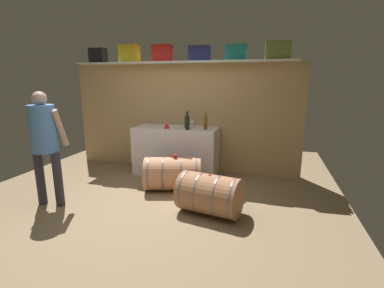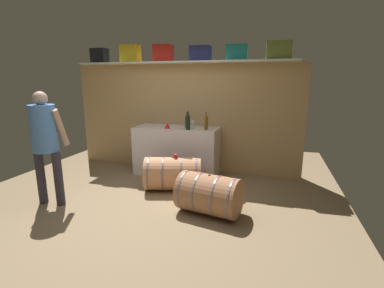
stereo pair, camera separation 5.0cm
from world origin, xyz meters
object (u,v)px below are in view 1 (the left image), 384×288
Objects in this scene: toolcase_teal at (236,52)px; wine_barrel_far at (210,194)px; wine_bottle_green at (186,121)px; work_cabinet at (176,151)px; toolcase_red at (162,53)px; wine_bottle_amber at (206,122)px; toolcase_navy at (200,54)px; wine_glass at (192,123)px; toolcase_olive at (278,51)px; tasting_cup at (175,156)px; toolcase_black at (98,56)px; red_funnel at (167,126)px; wine_bottle_dark at (187,122)px; wine_barrel_near at (173,174)px; toolcase_yellow at (129,54)px; winemaker_pouring at (44,137)px.

toolcase_teal is 0.39× the size of wine_barrel_far.
work_cabinet is at bearing 179.87° from wine_bottle_green.
toolcase_red is 1.58m from wine_bottle_amber.
toolcase_navy is 1.28m from wine_glass.
tasting_cup is (-1.52, -1.03, -1.70)m from toolcase_olive.
wine_glass is at bearing -8.40° from toolcase_black.
wine_glass is 1.72m from wine_barrel_far.
red_funnel is (0.22, -0.41, -1.32)m from toolcase_red.
wine_bottle_dark is 0.99m from wine_barrel_near.
toolcase_teal reaches higher than wine_bottle_dark.
toolcase_teal is at bearing 2.60° from toolcase_yellow.
wine_bottle_amber is at bearing 116.90° from wine_barrel_far.
toolcase_black is at bearing 176.65° from toolcase_red.
toolcase_red is 2.95m from wine_barrel_far.
wine_bottle_amber is at bearing -8.56° from toolcase_black.
toolcase_yellow reaches higher than toolcase_red.
toolcase_navy is 2.96m from winemaker_pouring.
tasting_cup is (-0.08, -0.73, -0.44)m from wine_glass.
red_funnel is (1.61, -0.41, -1.31)m from toolcase_black.
toolcase_teal is at bearing 19.29° from red_funnel.
wine_barrel_far is at bearing -74.47° from wine_bottle_amber.
work_cabinet is 0.84m from tasting_cup.
toolcase_yellow is 2.08m from wine_bottle_amber.
wine_bottle_dark is 3.03× the size of red_funnel.
wine_barrel_far is 0.56× the size of winemaker_pouring.
wine_barrel_near is 1.99m from winemaker_pouring.
wine_glass is 2.38× the size of tasting_cup.
wine_barrel_far is at bearing 4.91° from winemaker_pouring.
toolcase_olive is 1.73m from wine_bottle_amber.
toolcase_navy is (1.43, 0.00, -0.03)m from toolcase_yellow.
work_cabinet is 0.71m from wine_bottle_dark.
toolcase_red is 2.33m from wine_barrel_near.
toolcase_red is at bearing -178.25° from toolcase_navy.
toolcase_yellow reaches higher than tasting_cup.
tasting_cup is at bearing -27.69° from toolcase_black.
toolcase_yellow is at bearing 124.63° from wine_barrel_near.
toolcase_yellow is at bearing 169.21° from wine_bottle_green.
toolcase_yellow reaches higher than wine_bottle_dark.
wine_barrel_near is at bearing -98.47° from wine_bottle_dark.
wine_bottle_dark is 0.36× the size of wine_barrel_far.
work_cabinet is at bearing 49.93° from winemaker_pouring.
wine_glass is 0.16× the size of wine_barrel_far.
toolcase_teal is at bearing -3.35° from toolcase_red.
wine_bottle_green is 0.17× the size of winemaker_pouring.
wine_bottle_amber reaches higher than wine_bottle_green.
wine_glass is (0.04, 0.15, -0.04)m from wine_bottle_dark.
toolcase_teal is 1.14× the size of wine_bottle_amber.
toolcase_yellow is 2.44m from winemaker_pouring.
wine_bottle_amber is at bearing -23.29° from toolcase_red.
wine_bottle_dark is 0.32× the size of wine_barrel_near.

